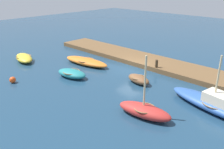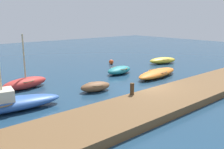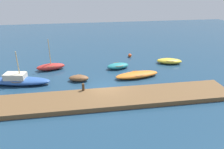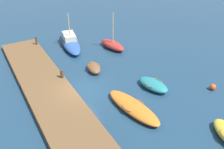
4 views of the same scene
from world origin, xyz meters
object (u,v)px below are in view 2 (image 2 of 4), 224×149
(rowboat_teal, at_px, (119,70))
(rowboat_yellow, at_px, (163,60))
(marker_buoy, at_px, (111,62))
(rowboat_red, at_px, (25,83))
(motorboat_orange, at_px, (157,73))
(dinghy_brown, at_px, (95,86))
(mooring_post_mid_west, at_px, (132,89))

(rowboat_teal, relative_size, rowboat_yellow, 0.85)
(rowboat_yellow, height_order, marker_buoy, rowboat_yellow)
(rowboat_teal, relative_size, marker_buoy, 5.95)
(rowboat_red, bearing_deg, rowboat_yellow, -10.69)
(rowboat_yellow, bearing_deg, motorboat_orange, -131.48)
(motorboat_orange, bearing_deg, rowboat_teal, 110.74)
(rowboat_red, height_order, rowboat_teal, rowboat_red)
(dinghy_brown, relative_size, mooring_post_mid_west, 3.29)
(mooring_post_mid_west, relative_size, marker_buoy, 1.39)
(marker_buoy, bearing_deg, rowboat_red, -163.62)
(motorboat_orange, height_order, rowboat_teal, rowboat_teal)
(rowboat_teal, height_order, dinghy_brown, rowboat_teal)
(motorboat_orange, relative_size, rowboat_teal, 1.75)
(rowboat_teal, xyz_separation_m, rowboat_yellow, (7.64, 0.74, -0.00))
(motorboat_orange, xyz_separation_m, rowboat_teal, (-1.78, 3.24, 0.03))
(rowboat_teal, bearing_deg, marker_buoy, 47.59)
(motorboat_orange, xyz_separation_m, rowboat_yellow, (5.86, 3.98, 0.03))
(dinghy_brown, height_order, mooring_post_mid_west, mooring_post_mid_west)
(dinghy_brown, height_order, marker_buoy, dinghy_brown)
(rowboat_red, xyz_separation_m, motorboat_orange, (10.71, -4.18, -0.10))
(rowboat_yellow, bearing_deg, dinghy_brown, -148.81)
(rowboat_teal, distance_m, dinghy_brown, 6.16)
(marker_buoy, bearing_deg, rowboat_teal, -121.72)
(motorboat_orange, xyz_separation_m, mooring_post_mid_west, (-6.62, -3.30, 0.50))
(rowboat_yellow, height_order, mooring_post_mid_west, mooring_post_mid_west)
(motorboat_orange, relative_size, rowboat_yellow, 1.49)
(motorboat_orange, distance_m, dinghy_brown, 7.06)
(motorboat_orange, distance_m, marker_buoy, 7.65)
(rowboat_red, xyz_separation_m, mooring_post_mid_west, (4.09, -7.48, 0.40))
(rowboat_red, relative_size, rowboat_yellow, 1.09)
(rowboat_red, xyz_separation_m, dinghy_brown, (3.65, -4.12, -0.08))
(dinghy_brown, distance_m, mooring_post_mid_west, 3.42)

